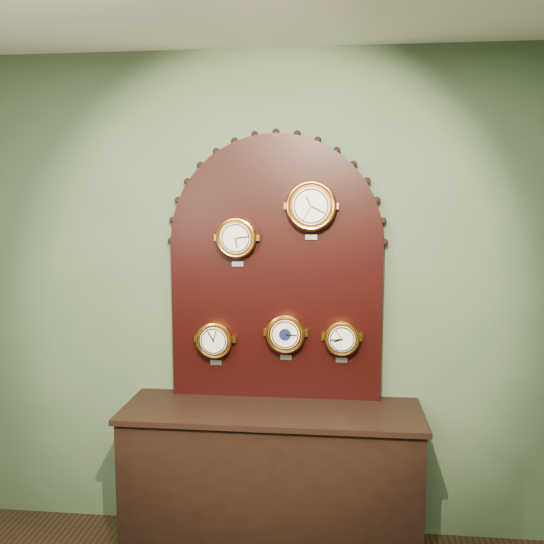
# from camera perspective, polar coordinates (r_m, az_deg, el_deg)

# --- Properties ---
(wall_back) EXTENTS (4.00, 0.00, 4.00)m
(wall_back) POSITION_cam_1_polar(r_m,az_deg,el_deg) (3.47, 0.44, -2.46)
(wall_back) COLOR #435A3D
(wall_back) RESTS_ON ground
(shop_counter) EXTENTS (1.60, 0.50, 0.80)m
(shop_counter) POSITION_cam_1_polar(r_m,az_deg,el_deg) (3.52, -0.04, -19.48)
(shop_counter) COLOR black
(shop_counter) RESTS_ON ground_plane
(display_board) EXTENTS (1.26, 0.06, 1.53)m
(display_board) POSITION_cam_1_polar(r_m,az_deg,el_deg) (3.39, 0.36, 1.17)
(display_board) COLOR black
(display_board) RESTS_ON shop_counter
(roman_clock) EXTENTS (0.23, 0.08, 0.28)m
(roman_clock) POSITION_cam_1_polar(r_m,az_deg,el_deg) (3.34, -3.40, 3.27)
(roman_clock) COLOR orange
(roman_clock) RESTS_ON display_board
(arabic_clock) EXTENTS (0.27, 0.08, 0.32)m
(arabic_clock) POSITION_cam_1_polar(r_m,az_deg,el_deg) (3.29, 3.76, 6.29)
(arabic_clock) COLOR orange
(arabic_clock) RESTS_ON display_board
(hygrometer) EXTENTS (0.21, 0.08, 0.26)m
(hygrometer) POSITION_cam_1_polar(r_m,az_deg,el_deg) (3.45, -5.49, -6.45)
(hygrometer) COLOR orange
(hygrometer) RESTS_ON display_board
(barometer) EXTENTS (0.22, 0.08, 0.27)m
(barometer) POSITION_cam_1_polar(r_m,az_deg,el_deg) (3.38, 1.30, -5.87)
(barometer) COLOR orange
(barometer) RESTS_ON display_board
(tide_clock) EXTENTS (0.20, 0.08, 0.25)m
(tide_clock) POSITION_cam_1_polar(r_m,az_deg,el_deg) (3.38, 6.68, -6.26)
(tide_clock) COLOR orange
(tide_clock) RESTS_ON display_board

